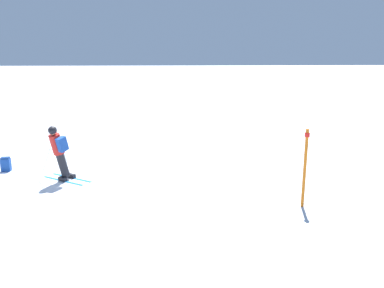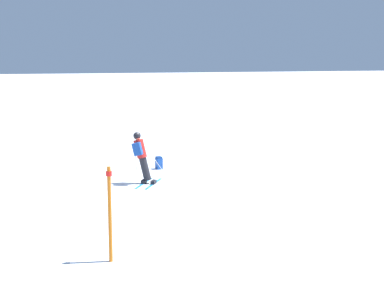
# 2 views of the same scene
# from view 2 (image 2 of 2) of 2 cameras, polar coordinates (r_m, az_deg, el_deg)

# --- Properties ---
(ground_plane) EXTENTS (300.00, 300.00, 0.00)m
(ground_plane) POSITION_cam_2_polar(r_m,az_deg,el_deg) (19.13, -2.65, -4.08)
(ground_plane) COLOR white
(skier) EXTENTS (1.52, 1.69, 1.86)m
(skier) POSITION_cam_2_polar(r_m,az_deg,el_deg) (18.78, -5.42, -1.15)
(skier) COLOR #1E7AC6
(skier) RESTS_ON ground
(spare_backpack) EXTENTS (0.24, 0.31, 0.50)m
(spare_backpack) POSITION_cam_2_polar(r_m,az_deg,el_deg) (21.36, -3.55, -2.03)
(spare_backpack) COLOR #194293
(spare_backpack) RESTS_ON ground
(trail_marker) EXTENTS (0.13, 0.13, 2.10)m
(trail_marker) POSITION_cam_2_polar(r_m,az_deg,el_deg) (11.63, -8.77, -7.00)
(trail_marker) COLOR orange
(trail_marker) RESTS_ON ground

